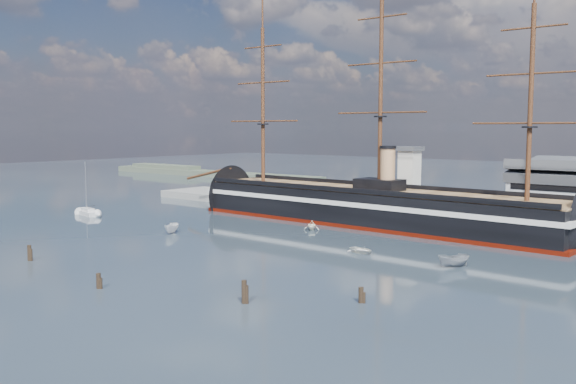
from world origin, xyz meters
The scene contains 14 objects.
ground centered at (0.00, 40.00, 0.00)m, with size 600.00×600.00×0.00m, color #19252F.
quay centered at (10.00, 76.00, 0.00)m, with size 180.00×18.00×2.00m, color slate.
quay_tower centered at (3.00, 73.00, 9.75)m, with size 5.00×5.00×15.00m.
shoreline centered at (-139.23, 135.00, 1.45)m, with size 120.00×10.00×4.00m.
warship centered at (-0.83, 60.00, 4.04)m, with size 113.17×19.53×53.94m.
sailboat centered at (-60.48, 28.55, 0.84)m, with size 8.52×4.08×13.11m.
motorboat_a centered at (-23.89, 24.13, 0.00)m, with size 6.21×2.28×2.48m, color white.
motorboat_c centered at (34.26, 30.74, 0.00)m, with size 6.45×2.36×2.58m, color gray.
motorboat_d centered at (-4.79, 45.87, 0.00)m, with size 6.03×2.61×2.21m, color white.
motorboat_e centered at (17.03, 31.55, 0.00)m, with size 3.15×1.26×1.47m, color silver.
piling_near_left centered at (-20.73, -8.05, 0.00)m, with size 0.64×0.64×3.27m, color black.
piling_near_mid centered at (3.34, -11.34, 0.00)m, with size 0.64×0.64×2.78m, color black.
piling_near_right centered at (23.32, -4.21, 0.00)m, with size 0.64×0.64×3.58m, color black.
piling_far_right centered at (34.17, 5.11, 0.00)m, with size 0.64×0.64×2.66m, color black.
Camera 1 is at (76.31, -59.71, 21.41)m, focal length 40.00 mm.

